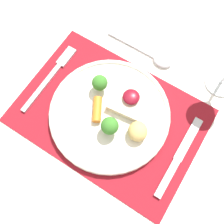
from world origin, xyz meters
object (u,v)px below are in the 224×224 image
(knife, at_px, (176,162))
(spoon, at_px, (155,56))
(fork, at_px, (53,74))
(dinner_plate, at_px, (114,112))

(knife, height_order, spoon, spoon)
(fork, distance_m, knife, 0.37)
(spoon, bearing_deg, knife, -48.06)
(knife, bearing_deg, spoon, 129.24)
(dinner_plate, bearing_deg, spoon, 87.87)
(dinner_plate, height_order, spoon, dinner_plate)
(fork, relative_size, knife, 1.00)
(knife, distance_m, spoon, 0.27)
(spoon, bearing_deg, dinner_plate, -89.09)
(knife, relative_size, spoon, 1.09)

